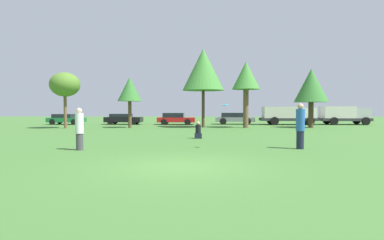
{
  "coord_description": "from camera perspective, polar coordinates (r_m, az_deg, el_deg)",
  "views": [
    {
      "loc": [
        0.57,
        -9.69,
        1.77
      ],
      "look_at": [
        0.27,
        5.19,
        1.23
      ],
      "focal_mm": 30.07,
      "sensor_mm": 36.0,
      "label": 1
    }
  ],
  "objects": [
    {
      "name": "bystander_sitting",
      "position": [
        18.88,
        1.1,
        -2.05
      ],
      "size": [
        0.42,
        0.35,
        1.0
      ],
      "color": "#191E33",
      "rests_on": "ground"
    },
    {
      "name": "tree_3",
      "position": [
        29.86,
        9.56,
        7.53
      ],
      "size": [
        2.53,
        2.53,
        6.03
      ],
      "color": "brown",
      "rests_on": "ground"
    },
    {
      "name": "person_catcher",
      "position": [
        14.73,
        18.66,
        -0.99
      ],
      "size": [
        0.38,
        0.38,
        1.98
      ],
      "rotation": [
        0.0,
        0.0,
        -3.08
      ],
      "color": "#191E33",
      "rests_on": "ground"
    },
    {
      "name": "delivery_truck_silver",
      "position": [
        38.69,
        25.32,
        0.94
      ],
      "size": [
        5.32,
        2.53,
        1.99
      ],
      "rotation": [
        0.0,
        0.0,
        -0.03
      ],
      "color": "#2D2D33",
      "rests_on": "ground"
    },
    {
      "name": "ground_plane",
      "position": [
        9.87,
        -2.18,
        -8.24
      ],
      "size": [
        120.0,
        120.0,
        0.0
      ],
      "primitive_type": "plane",
      "color": "#3D6B2D"
    },
    {
      "name": "parked_car_black",
      "position": [
        36.27,
        -12.1,
        0.23
      ],
      "size": [
        4.06,
        2.1,
        1.17
      ],
      "rotation": [
        0.0,
        0.0,
        -0.03
      ],
      "color": "black",
      "rests_on": "ground"
    },
    {
      "name": "parked_car_grey",
      "position": [
        36.06,
        7.43,
        0.34
      ],
      "size": [
        4.32,
        2.09,
        1.28
      ],
      "rotation": [
        0.0,
        0.0,
        -0.03
      ],
      "color": "slate",
      "rests_on": "ground"
    },
    {
      "name": "tree_0",
      "position": [
        30.53,
        -21.62,
        5.8
      ],
      "size": [
        2.6,
        2.6,
        4.93
      ],
      "color": "brown",
      "rests_on": "ground"
    },
    {
      "name": "tree_4",
      "position": [
        31.29,
        20.4,
        5.7
      ],
      "size": [
        3.05,
        3.05,
        5.39
      ],
      "color": "#473323",
      "rests_on": "ground"
    },
    {
      "name": "parked_car_green",
      "position": [
        38.06,
        -21.47,
        0.19
      ],
      "size": [
        3.89,
        2.04,
        1.15
      ],
      "rotation": [
        0.0,
        0.0,
        -0.03
      ],
      "color": "#196633",
      "rests_on": "ground"
    },
    {
      "name": "frisbee",
      "position": [
        14.04,
        5.96,
        2.68
      ],
      "size": [
        0.26,
        0.26,
        0.1
      ],
      "color": "#19B2D8"
    },
    {
      "name": "parked_car_red",
      "position": [
        35.23,
        -2.91,
        0.28
      ],
      "size": [
        4.13,
        2.2,
        1.27
      ],
      "rotation": [
        0.0,
        0.0,
        -0.03
      ],
      "color": "red",
      "rests_on": "ground"
    },
    {
      "name": "delivery_truck_white",
      "position": [
        36.39,
        16.64,
        0.99
      ],
      "size": [
        6.0,
        2.53,
        1.95
      ],
      "rotation": [
        0.0,
        0.0,
        -0.03
      ],
      "color": "#2D2D33",
      "rests_on": "ground"
    },
    {
      "name": "person_thrower",
      "position": [
        14.38,
        -19.34,
        -1.48
      ],
      "size": [
        0.35,
        0.35,
        1.79
      ],
      "rotation": [
        0.0,
        0.0,
        0.06
      ],
      "color": "#3F3F47",
      "rests_on": "ground"
    },
    {
      "name": "tree_1",
      "position": [
        29.79,
        -11.0,
        5.31
      ],
      "size": [
        2.19,
        2.19,
        4.61
      ],
      "color": "brown",
      "rests_on": "ground"
    },
    {
      "name": "tree_2",
      "position": [
        30.05,
        2.01,
        8.92
      ],
      "size": [
        3.85,
        3.85,
        7.29
      ],
      "color": "#473323",
      "rests_on": "ground"
    }
  ]
}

